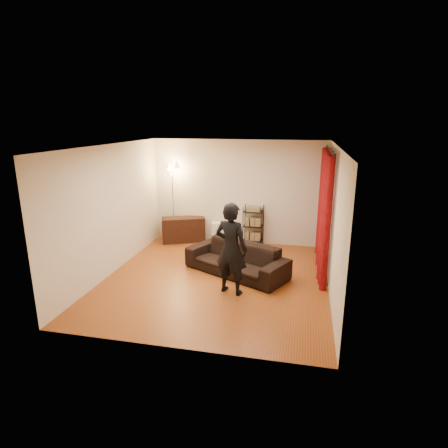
% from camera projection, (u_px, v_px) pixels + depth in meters
% --- Properties ---
extents(floor, '(5.00, 5.00, 0.00)m').
position_uv_depth(floor, '(216.00, 279.00, 7.74)').
color(floor, '#963E15').
rests_on(floor, ground).
extents(ceiling, '(5.00, 5.00, 0.00)m').
position_uv_depth(ceiling, '(215.00, 146.00, 7.02)').
color(ceiling, white).
rests_on(ceiling, ground).
extents(wall_back, '(5.00, 0.00, 5.00)m').
position_uv_depth(wall_back, '(238.00, 192.00, 9.73)').
color(wall_back, beige).
rests_on(wall_back, ground).
extents(wall_front, '(5.00, 0.00, 5.00)m').
position_uv_depth(wall_front, '(173.00, 260.00, 5.03)').
color(wall_front, beige).
rests_on(wall_front, ground).
extents(wall_left, '(0.00, 5.00, 5.00)m').
position_uv_depth(wall_left, '(112.00, 210.00, 7.84)').
color(wall_left, beige).
rests_on(wall_left, ground).
extents(wall_right, '(0.00, 5.00, 5.00)m').
position_uv_depth(wall_right, '(334.00, 222.00, 6.92)').
color(wall_right, beige).
rests_on(wall_right, ground).
extents(curtain_rod, '(0.04, 2.65, 0.04)m').
position_uv_depth(curtain_rod, '(330.00, 150.00, 7.67)').
color(curtain_rod, black).
rests_on(curtain_rod, wall_right).
extents(curtain, '(0.22, 2.65, 2.55)m').
position_uv_depth(curtain, '(324.00, 211.00, 8.02)').
color(curtain, maroon).
rests_on(curtain, ground).
extents(sofa, '(2.38, 1.78, 0.65)m').
position_uv_depth(sofa, '(236.00, 259.00, 7.94)').
color(sofa, black).
rests_on(sofa, ground).
extents(person, '(0.73, 0.58, 1.75)m').
position_uv_depth(person, '(231.00, 249.00, 6.91)').
color(person, black).
rests_on(person, ground).
extents(media_cabinet, '(1.21, 0.83, 0.66)m').
position_uv_depth(media_cabinet, '(183.00, 229.00, 10.04)').
color(media_cabinet, black).
rests_on(media_cabinet, ground).
extents(storage_boxes, '(0.36, 0.29, 0.56)m').
position_uv_depth(storage_boxes, '(219.00, 233.00, 9.94)').
color(storage_boxes, silver).
rests_on(storage_boxes, ground).
extents(wire_shelf, '(0.50, 0.37, 1.06)m').
position_uv_depth(wire_shelf, '(253.00, 226.00, 9.65)').
color(wire_shelf, black).
rests_on(wire_shelf, ground).
extents(floor_lamp, '(0.47, 0.47, 2.09)m').
position_uv_depth(floor_lamp, '(173.00, 203.00, 9.89)').
color(floor_lamp, silver).
rests_on(floor_lamp, ground).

